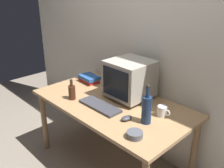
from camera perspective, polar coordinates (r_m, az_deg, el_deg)
ground_plane at (r=2.72m, az=0.00°, el=-17.59°), size 6.00×6.00×0.00m
back_wall at (r=2.48m, az=8.02°, el=10.65°), size 4.00×0.08×2.50m
desk at (r=2.36m, az=0.00°, el=-5.86°), size 1.51×0.82×0.71m
crt_monitor at (r=2.34m, az=4.09°, el=1.17°), size 0.38×0.39×0.37m
keyboard at (r=2.23m, az=-2.85°, el=-5.03°), size 0.42×0.15×0.02m
computer_mouse at (r=2.03m, az=3.37°, el=-7.83°), size 0.08×0.11×0.04m
bottle_tall at (r=1.96m, az=7.94°, el=-5.62°), size 0.08×0.08×0.33m
bottle_short at (r=2.37m, az=-9.17°, el=-1.77°), size 0.07×0.07×0.20m
book_stack at (r=2.77m, az=-5.24°, el=1.23°), size 0.25×0.17×0.08m
mug at (r=2.11m, az=11.46°, el=-6.15°), size 0.12×0.08×0.09m
cd_spindle at (r=1.83m, az=5.22°, el=-11.46°), size 0.12×0.12×0.04m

